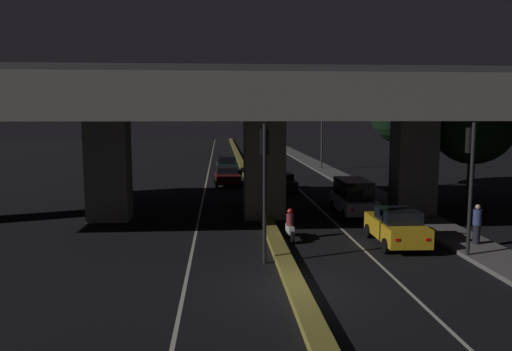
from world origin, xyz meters
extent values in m
plane|color=black|center=(0.00, 0.00, 0.00)|extent=(200.00, 200.00, 0.00)
cube|color=beige|center=(-3.52, 35.00, 0.00)|extent=(0.12, 126.00, 0.00)
cube|color=beige|center=(3.52, 35.00, 0.00)|extent=(0.12, 126.00, 0.00)
cube|color=olive|center=(0.00, 35.00, 0.13)|extent=(0.65, 126.00, 0.25)
cube|color=#5B5956|center=(8.12, 28.00, 0.08)|extent=(2.20, 126.00, 0.17)
cube|color=slate|center=(-8.20, 11.32, 2.63)|extent=(2.15, 1.67, 5.27)
cube|color=slate|center=(8.20, 11.32, 2.63)|extent=(2.15, 1.67, 5.27)
cube|color=slate|center=(0.00, 11.32, 2.63)|extent=(2.15, 1.67, 5.27)
cube|color=slate|center=(0.00, 11.32, 6.26)|extent=(38.43, 12.98, 1.98)
cube|color=#333335|center=(0.00, 11.32, 7.70)|extent=(38.43, 0.40, 0.90)
cylinder|color=black|center=(-0.73, 2.92, 2.60)|extent=(0.14, 0.14, 5.21)
cube|color=black|center=(-0.73, 3.10, 4.53)|extent=(0.30, 0.28, 0.95)
sphere|color=black|center=(-0.73, 3.25, 4.83)|extent=(0.18, 0.18, 0.18)
sphere|color=black|center=(-0.73, 3.25, 4.53)|extent=(0.18, 0.18, 0.18)
sphere|color=green|center=(-0.73, 3.25, 4.24)|extent=(0.18, 0.18, 0.18)
cylinder|color=black|center=(7.12, 2.92, 2.62)|extent=(0.14, 0.14, 5.24)
cube|color=black|center=(7.12, 3.10, 4.56)|extent=(0.30, 0.28, 0.95)
sphere|color=black|center=(7.12, 3.25, 4.86)|extent=(0.18, 0.18, 0.18)
sphere|color=black|center=(7.12, 3.25, 4.56)|extent=(0.18, 0.18, 0.18)
sphere|color=green|center=(7.12, 3.25, 4.26)|extent=(0.18, 0.18, 0.18)
cylinder|color=#2D2D30|center=(7.89, 34.66, 3.76)|extent=(0.18, 0.18, 7.53)
cylinder|color=#2D2D30|center=(7.12, 34.66, 7.38)|extent=(1.54, 0.10, 0.10)
ellipsoid|color=#F2B759|center=(6.35, 34.66, 7.28)|extent=(0.56, 0.32, 0.24)
cube|color=gold|center=(5.09, 5.17, 0.70)|extent=(1.80, 4.01, 0.77)
cube|color=black|center=(5.09, 4.97, 1.33)|extent=(1.54, 1.94, 0.50)
cylinder|color=black|center=(4.30, 6.50, 0.31)|extent=(0.22, 0.63, 0.62)
cylinder|color=black|center=(5.96, 6.46, 0.31)|extent=(0.22, 0.63, 0.62)
cylinder|color=black|center=(4.23, 3.89, 0.31)|extent=(0.22, 0.63, 0.62)
cylinder|color=black|center=(5.89, 3.84, 0.31)|extent=(0.22, 0.63, 0.62)
cube|color=red|center=(4.45, 3.20, 0.73)|extent=(0.18, 0.03, 0.11)
cube|color=red|center=(5.64, 3.16, 0.73)|extent=(0.18, 0.03, 0.11)
cube|color=gray|center=(5.03, 11.79, 0.64)|extent=(1.83, 4.38, 0.70)
cube|color=black|center=(5.03, 11.90, 1.47)|extent=(1.60, 3.16, 0.97)
cylinder|color=black|center=(4.18, 13.24, 0.29)|extent=(0.21, 0.58, 0.58)
cylinder|color=black|center=(5.92, 13.22, 0.29)|extent=(0.21, 0.58, 0.58)
cylinder|color=black|center=(4.15, 10.36, 0.29)|extent=(0.21, 0.58, 0.58)
cylinder|color=black|center=(5.88, 10.34, 0.29)|extent=(0.21, 0.58, 0.58)
cube|color=red|center=(4.38, 9.61, 0.68)|extent=(0.18, 0.03, 0.11)
cube|color=red|center=(5.63, 9.59, 0.68)|extent=(0.18, 0.03, 0.11)
cube|color=black|center=(2.05, 20.35, 0.63)|extent=(1.84, 4.23, 0.63)
cube|color=black|center=(2.05, 20.25, 1.16)|extent=(1.56, 1.72, 0.43)
cylinder|color=black|center=(1.17, 21.70, 0.31)|extent=(0.22, 0.63, 0.63)
cylinder|color=black|center=(2.84, 21.75, 0.31)|extent=(0.22, 0.63, 0.63)
cylinder|color=black|center=(1.25, 18.95, 0.31)|extent=(0.22, 0.63, 0.63)
cylinder|color=black|center=(2.93, 19.00, 0.31)|extent=(0.22, 0.63, 0.63)
cube|color=red|center=(1.51, 18.23, 0.66)|extent=(0.18, 0.04, 0.11)
cube|color=red|center=(2.71, 18.27, 0.66)|extent=(0.18, 0.04, 0.11)
cube|color=#591414|center=(-1.81, 23.96, 0.62)|extent=(2.02, 4.31, 0.64)
cube|color=black|center=(-1.82, 24.06, 1.19)|extent=(1.69, 1.76, 0.50)
cylinder|color=black|center=(-0.85, 22.60, 0.30)|extent=(0.23, 0.61, 0.60)
cylinder|color=black|center=(-2.65, 22.52, 0.30)|extent=(0.23, 0.61, 0.60)
cylinder|color=black|center=(-0.97, 25.39, 0.30)|extent=(0.23, 0.61, 0.60)
cylinder|color=black|center=(-2.77, 25.31, 0.30)|extent=(0.23, 0.61, 0.60)
cube|color=white|center=(-1.26, 26.11, 0.52)|extent=(0.18, 0.04, 0.11)
cube|color=white|center=(-2.55, 26.05, 0.52)|extent=(0.18, 0.04, 0.11)
cube|color=black|center=(-1.78, 32.34, 0.64)|extent=(1.97, 4.13, 0.65)
cube|color=black|center=(-1.78, 32.34, 1.28)|extent=(1.68, 2.50, 0.64)
cylinder|color=black|center=(-0.85, 31.04, 0.31)|extent=(0.23, 0.62, 0.62)
cylinder|color=black|center=(-2.59, 30.96, 0.31)|extent=(0.23, 0.62, 0.62)
cylinder|color=black|center=(-0.98, 33.72, 0.31)|extent=(0.23, 0.62, 0.62)
cylinder|color=black|center=(-2.72, 33.64, 0.31)|extent=(0.23, 0.62, 0.62)
cube|color=white|center=(-1.26, 34.40, 0.54)|extent=(0.18, 0.04, 0.11)
cube|color=white|center=(-2.50, 34.35, 0.54)|extent=(0.18, 0.04, 0.11)
cylinder|color=black|center=(0.70, 7.08, 0.26)|extent=(0.09, 0.53, 0.53)
cylinder|color=black|center=(0.74, 5.72, 0.26)|extent=(0.11, 0.53, 0.53)
cube|color=silver|center=(0.72, 6.40, 0.48)|extent=(0.27, 1.04, 0.32)
cylinder|color=maroon|center=(0.72, 6.40, 0.91)|extent=(0.33, 0.33, 0.53)
sphere|color=#B21919|center=(0.72, 6.40, 1.29)|extent=(0.24, 0.24, 0.24)
cube|color=red|center=(0.74, 5.67, 0.48)|extent=(0.08, 0.03, 0.08)
cylinder|color=black|center=(8.30, 4.50, 0.57)|extent=(0.30, 0.30, 0.79)
cylinder|color=navy|center=(8.30, 4.50, 1.29)|extent=(0.35, 0.35, 0.66)
sphere|color=tan|center=(8.30, 4.50, 1.73)|extent=(0.21, 0.21, 0.21)
cylinder|color=#38281C|center=(11.57, 11.51, 1.69)|extent=(0.39, 0.39, 3.39)
sphere|color=black|center=(11.57, 11.51, 5.13)|extent=(4.66, 4.66, 4.66)
cylinder|color=#38281C|center=(10.93, 21.32, 1.99)|extent=(0.32, 0.32, 3.99)
sphere|color=black|center=(10.93, 21.32, 5.54)|extent=(4.15, 4.15, 4.15)
camera|label=1|loc=(-2.34, -15.12, 5.51)|focal=35.00mm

